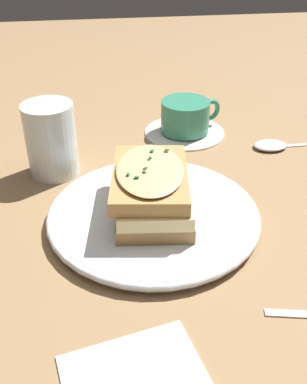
{
  "coord_description": "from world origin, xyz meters",
  "views": [
    {
      "loc": [
        0.44,
        -0.08,
        0.35
      ],
      "look_at": [
        -0.02,
        -0.01,
        0.04
      ],
      "focal_mm": 42.0,
      "sensor_mm": 36.0,
      "label": 1
    }
  ],
  "objects_px": {
    "dinner_plate": "(154,215)",
    "water_glass": "(51,140)",
    "spoon": "(276,145)",
    "teacup_with_saucer": "(186,119)",
    "sandwich": "(152,189)"
  },
  "relations": [
    {
      "from": "teacup_with_saucer",
      "to": "spoon",
      "type": "xyz_separation_m",
      "value": [
        0.08,
        0.14,
        -0.02
      ]
    },
    {
      "from": "sandwich",
      "to": "teacup_with_saucer",
      "type": "xyz_separation_m",
      "value": [
        -0.25,
        0.09,
        -0.02
      ]
    },
    {
      "from": "water_glass",
      "to": "spoon",
      "type": "relative_size",
      "value": 0.67
    },
    {
      "from": "teacup_with_saucer",
      "to": "spoon",
      "type": "relative_size",
      "value": 0.86
    },
    {
      "from": "sandwich",
      "to": "water_glass",
      "type": "bearing_deg",
      "value": -137.9
    },
    {
      "from": "dinner_plate",
      "to": "water_glass",
      "type": "bearing_deg",
      "value": -137.82
    },
    {
      "from": "dinner_plate",
      "to": "sandwich",
      "type": "relative_size",
      "value": 1.76
    },
    {
      "from": "sandwich",
      "to": "spoon",
      "type": "distance_m",
      "value": 0.29
    },
    {
      "from": "water_glass",
      "to": "spoon",
      "type": "xyz_separation_m",
      "value": [
        -0.03,
        0.36,
        -0.05
      ]
    },
    {
      "from": "dinner_plate",
      "to": "teacup_with_saucer",
      "type": "bearing_deg",
      "value": 159.56
    },
    {
      "from": "teacup_with_saucer",
      "to": "water_glass",
      "type": "height_order",
      "value": "water_glass"
    },
    {
      "from": "spoon",
      "to": "water_glass",
      "type": "bearing_deg",
      "value": 93.39
    },
    {
      "from": "spoon",
      "to": "sandwich",
      "type": "bearing_deg",
      "value": 125.2
    },
    {
      "from": "teacup_with_saucer",
      "to": "spoon",
      "type": "height_order",
      "value": "teacup_with_saucer"
    },
    {
      "from": "dinner_plate",
      "to": "spoon",
      "type": "relative_size",
      "value": 1.67
    }
  ]
}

